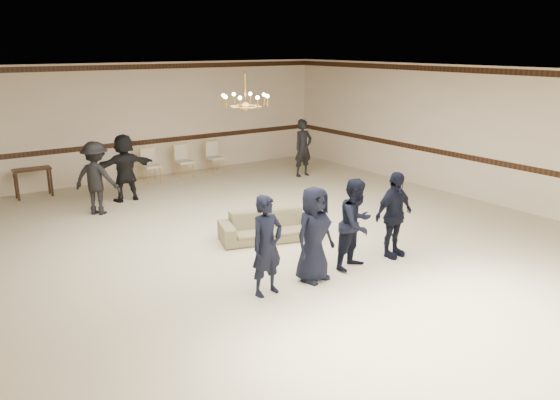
{
  "coord_description": "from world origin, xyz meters",
  "views": [
    {
      "loc": [
        -5.48,
        -7.92,
        3.68
      ],
      "look_at": [
        -0.26,
        -0.5,
        1.12
      ],
      "focal_mm": 35.56,
      "sensor_mm": 36.0,
      "label": 1
    }
  ],
  "objects_px": {
    "adult_mid": "(125,168)",
    "console_table": "(33,183)",
    "banquet_chair_left": "(151,166)",
    "boy_c": "(356,224)",
    "boy_a": "(267,246)",
    "banquet_chair_right": "(215,157)",
    "chandelier": "(245,89)",
    "adult_right": "(303,148)",
    "boy_b": "(314,234)",
    "banquet_chair_mid": "(184,161)",
    "boy_d": "(394,215)",
    "settee": "(269,226)",
    "adult_left": "(96,178)"
  },
  "relations": [
    {
      "from": "boy_c",
      "to": "adult_right",
      "type": "distance_m",
      "value": 6.84
    },
    {
      "from": "adult_right",
      "to": "boy_c",
      "type": "bearing_deg",
      "value": -123.39
    },
    {
      "from": "chandelier",
      "to": "banquet_chair_left",
      "type": "relative_size",
      "value": 1.01
    },
    {
      "from": "boy_a",
      "to": "banquet_chair_right",
      "type": "bearing_deg",
      "value": 60.04
    },
    {
      "from": "adult_mid",
      "to": "adult_right",
      "type": "bearing_deg",
      "value": 176.79
    },
    {
      "from": "banquet_chair_left",
      "to": "chandelier",
      "type": "bearing_deg",
      "value": -92.49
    },
    {
      "from": "boy_d",
      "to": "banquet_chair_left",
      "type": "height_order",
      "value": "boy_d"
    },
    {
      "from": "adult_mid",
      "to": "console_table",
      "type": "relative_size",
      "value": 1.86
    },
    {
      "from": "settee",
      "to": "console_table",
      "type": "bearing_deg",
      "value": 134.92
    },
    {
      "from": "boy_b",
      "to": "console_table",
      "type": "relative_size",
      "value": 1.77
    },
    {
      "from": "console_table",
      "to": "banquet_chair_right",
      "type": "bearing_deg",
      "value": 0.02
    },
    {
      "from": "adult_left",
      "to": "adult_mid",
      "type": "bearing_deg",
      "value": -94.87
    },
    {
      "from": "boy_a",
      "to": "banquet_chair_right",
      "type": "distance_m",
      "value": 8.43
    },
    {
      "from": "banquet_chair_right",
      "to": "banquet_chair_left",
      "type": "bearing_deg",
      "value": 175.55
    },
    {
      "from": "adult_mid",
      "to": "banquet_chair_mid",
      "type": "bearing_deg",
      "value": -146.38
    },
    {
      "from": "boy_d",
      "to": "banquet_chair_right",
      "type": "height_order",
      "value": "boy_d"
    },
    {
      "from": "adult_right",
      "to": "banquet_chair_right",
      "type": "bearing_deg",
      "value": 132.63
    },
    {
      "from": "banquet_chair_left",
      "to": "banquet_chair_mid",
      "type": "height_order",
      "value": "same"
    },
    {
      "from": "banquet_chair_left",
      "to": "banquet_chair_mid",
      "type": "xyz_separation_m",
      "value": [
        1.0,
        0.0,
        0.0
      ]
    },
    {
      "from": "adult_mid",
      "to": "boy_a",
      "type": "bearing_deg",
      "value": 90.17
    },
    {
      "from": "chandelier",
      "to": "console_table",
      "type": "distance_m",
      "value": 6.66
    },
    {
      "from": "boy_b",
      "to": "adult_mid",
      "type": "distance_m",
      "value": 6.37
    },
    {
      "from": "adult_mid",
      "to": "banquet_chair_left",
      "type": "bearing_deg",
      "value": -129.73
    },
    {
      "from": "boy_a",
      "to": "adult_mid",
      "type": "bearing_deg",
      "value": 82.34
    },
    {
      "from": "banquet_chair_mid",
      "to": "chandelier",
      "type": "bearing_deg",
      "value": -103.94
    },
    {
      "from": "boy_c",
      "to": "chandelier",
      "type": "bearing_deg",
      "value": 90.8
    },
    {
      "from": "boy_d",
      "to": "boy_c",
      "type": "bearing_deg",
      "value": 175.69
    },
    {
      "from": "settee",
      "to": "console_table",
      "type": "relative_size",
      "value": 2.18
    },
    {
      "from": "boy_c",
      "to": "banquet_chair_mid",
      "type": "relative_size",
      "value": 1.68
    },
    {
      "from": "adult_left",
      "to": "banquet_chair_mid",
      "type": "relative_size",
      "value": 1.77
    },
    {
      "from": "adult_left",
      "to": "console_table",
      "type": "height_order",
      "value": "adult_left"
    },
    {
      "from": "boy_d",
      "to": "adult_left",
      "type": "relative_size",
      "value": 0.95
    },
    {
      "from": "boy_d",
      "to": "boy_b",
      "type": "bearing_deg",
      "value": 175.69
    },
    {
      "from": "banquet_chair_left",
      "to": "boy_c",
      "type": "bearing_deg",
      "value": -87.22
    },
    {
      "from": "settee",
      "to": "console_table",
      "type": "xyz_separation_m",
      "value": [
        -3.04,
        5.94,
        0.09
      ]
    },
    {
      "from": "settee",
      "to": "adult_right",
      "type": "height_order",
      "value": "adult_right"
    },
    {
      "from": "boy_b",
      "to": "console_table",
      "type": "bearing_deg",
      "value": 98.1
    },
    {
      "from": "adult_mid",
      "to": "chandelier",
      "type": "bearing_deg",
      "value": 106.38
    },
    {
      "from": "boy_a",
      "to": "boy_c",
      "type": "relative_size",
      "value": 1.0
    },
    {
      "from": "adult_right",
      "to": "banquet_chair_right",
      "type": "relative_size",
      "value": 1.77
    },
    {
      "from": "boy_c",
      "to": "adult_mid",
      "type": "relative_size",
      "value": 0.95
    },
    {
      "from": "adult_right",
      "to": "console_table",
      "type": "height_order",
      "value": "adult_right"
    },
    {
      "from": "adult_mid",
      "to": "console_table",
      "type": "height_order",
      "value": "adult_mid"
    },
    {
      "from": "boy_b",
      "to": "banquet_chair_left",
      "type": "height_order",
      "value": "boy_b"
    },
    {
      "from": "boy_a",
      "to": "console_table",
      "type": "distance_m",
      "value": 8.12
    },
    {
      "from": "boy_c",
      "to": "adult_left",
      "type": "height_order",
      "value": "adult_left"
    },
    {
      "from": "banquet_chair_left",
      "to": "banquet_chair_right",
      "type": "relative_size",
      "value": 1.0
    },
    {
      "from": "chandelier",
      "to": "banquet_chair_left",
      "type": "bearing_deg",
      "value": 88.08
    },
    {
      "from": "banquet_chair_right",
      "to": "boy_d",
      "type": "bearing_deg",
      "value": -99.23
    },
    {
      "from": "chandelier",
      "to": "adult_mid",
      "type": "relative_size",
      "value": 0.57
    }
  ]
}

